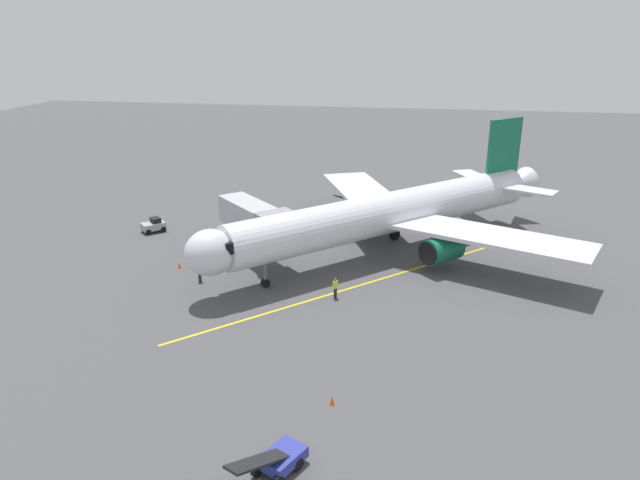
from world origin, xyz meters
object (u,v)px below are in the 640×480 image
at_px(ground_crew_wing_walker, 335,288).
at_px(safety_cone_nose_right, 179,265).
at_px(jet_bridge, 259,222).
at_px(tug_near_nose, 154,225).
at_px(ground_crew_marshaller, 200,272).
at_px(belt_loader_portside, 352,203).
at_px(airplane, 393,213).
at_px(safety_cone_nose_left, 332,400).
at_px(belt_loader_starboard_side, 279,459).

height_order(ground_crew_wing_walker, safety_cone_nose_right, ground_crew_wing_walker).
xyz_separation_m(jet_bridge, ground_crew_wing_walker, (-8.04, 6.67, -2.88)).
xyz_separation_m(ground_crew_wing_walker, tug_near_nose, (21.33, -12.54, -0.18)).
height_order(ground_crew_marshaller, belt_loader_portside, belt_loader_portside).
relative_size(ground_crew_marshaller, ground_crew_wing_walker, 1.00).
xyz_separation_m(airplane, jet_bridge, (11.78, 4.15, -0.24)).
relative_size(safety_cone_nose_left, safety_cone_nose_right, 1.00).
height_order(airplane, tug_near_nose, airplane).
height_order(jet_bridge, safety_cone_nose_left, jet_bridge).
height_order(ground_crew_wing_walker, tug_near_nose, ground_crew_wing_walker).
bearing_deg(ground_crew_wing_walker, belt_loader_starboard_side, 90.77).
xyz_separation_m(belt_loader_portside, safety_cone_nose_right, (12.91, 20.99, -0.44)).
height_order(belt_loader_starboard_side, safety_cone_nose_right, belt_loader_starboard_side).
bearing_deg(ground_crew_wing_walker, safety_cone_nose_left, 98.05).
bearing_deg(jet_bridge, safety_cone_nose_left, 116.02).
xyz_separation_m(ground_crew_wing_walker, safety_cone_nose_left, (-1.95, 13.81, -0.61)).
bearing_deg(airplane, safety_cone_nose_right, 21.43).
xyz_separation_m(airplane, safety_cone_nose_right, (18.40, 7.22, -3.73)).
xyz_separation_m(airplane, tug_near_nose, (25.07, -1.72, -3.30)).
distance_m(jet_bridge, safety_cone_nose_left, 23.05).
relative_size(airplane, safety_cone_nose_right, 60.19).
bearing_deg(safety_cone_nose_left, belt_loader_portside, -84.48).
relative_size(jet_bridge, ground_crew_marshaller, 5.56).
bearing_deg(belt_loader_portside, jet_bridge, 70.66).
distance_m(ground_crew_marshaller, ground_crew_wing_walker, 11.81).
bearing_deg(tug_near_nose, airplane, 176.07).
bearing_deg(belt_loader_portside, tug_near_nose, 31.61).
height_order(ground_crew_marshaller, safety_cone_nose_right, ground_crew_marshaller).
height_order(jet_bridge, tug_near_nose, jet_bridge).
bearing_deg(airplane, belt_loader_starboard_side, 83.47).
bearing_deg(belt_loader_starboard_side, ground_crew_wing_walker, -89.23).
distance_m(ground_crew_wing_walker, tug_near_nose, 24.74).
bearing_deg(ground_crew_wing_walker, safety_cone_nose_right, -13.78).
bearing_deg(airplane, safety_cone_nose_left, 85.85).
bearing_deg(belt_loader_starboard_side, airplane, -96.53).
bearing_deg(belt_loader_portside, ground_crew_wing_walker, 94.09).
bearing_deg(airplane, ground_crew_wing_walker, 70.94).
xyz_separation_m(belt_loader_starboard_side, safety_cone_nose_right, (14.93, -23.11, -0.44)).
bearing_deg(ground_crew_marshaller, jet_bridge, -123.74).
bearing_deg(ground_crew_wing_walker, belt_loader_portside, -85.91).
bearing_deg(jet_bridge, belt_loader_starboard_side, 107.61).
relative_size(ground_crew_marshaller, safety_cone_nose_left, 3.11).
distance_m(jet_bridge, tug_near_nose, 14.84).
xyz_separation_m(jet_bridge, tug_near_nose, (13.28, -5.87, -3.06)).
bearing_deg(ground_crew_marshaller, safety_cone_nose_left, 132.57).
relative_size(airplane, belt_loader_starboard_side, 7.15).
relative_size(ground_crew_wing_walker, safety_cone_nose_left, 3.11).
bearing_deg(safety_cone_nose_right, airplane, -158.57).
bearing_deg(tug_near_nose, ground_crew_wing_walker, 149.54).
bearing_deg(ground_crew_marshaller, tug_near_nose, -50.05).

